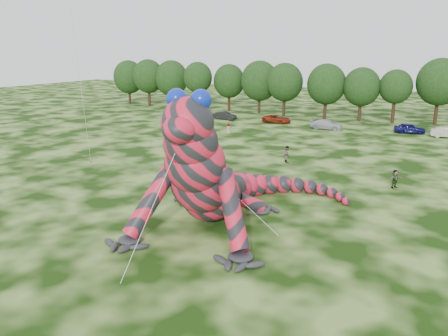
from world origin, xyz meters
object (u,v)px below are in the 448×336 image
inflatable_gecko (216,152)px  tree_7 (326,91)px  flying_kite (70,8)px  tree_0 (129,82)px  spectator_5 (395,179)px  car_4 (410,128)px  car_1 (225,116)px  spectator_1 (287,154)px  tree_9 (395,96)px  car_0 (191,113)px  spectator_4 (229,129)px  car_2 (277,119)px  tree_6 (285,90)px  car_3 (327,125)px  tree_3 (198,86)px  tree_4 (229,88)px  car_5 (448,133)px  tree_8 (361,94)px  tree_10 (439,92)px  tree_5 (259,87)px  tree_2 (172,84)px  tree_1 (149,83)px

inflatable_gecko → tree_7: 49.86m
flying_kite → tree_0: bearing=124.3°
spectator_5 → car_4: bearing=35.5°
car_1 → spectator_1: spectator_1 is taller
tree_9 → spectator_1: (-7.16, -32.82, -3.45)m
car_0 → spectator_4: spectator_4 is taller
tree_0 → car_4: tree_0 is taller
car_2 → spectator_5: size_ratio=2.95×
tree_6 → car_3: size_ratio=1.91×
tree_3 → tree_4: (6.08, 1.64, -0.19)m
car_0 → tree_6: bearing=-53.7°
car_5 → spectator_1: size_ratio=2.43×
tree_6 → tree_8: size_ratio=1.06×
spectator_4 → tree_8: bearing=-158.5°
tree_0 → spectator_5: tree_0 is taller
tree_10 → spectator_5: (-2.16, -38.53, -4.44)m
spectator_4 → spectator_1: size_ratio=0.89×
tree_3 → tree_9: tree_3 is taller
inflatable_gecko → flying_kite: 18.94m
car_2 → tree_9: bearing=-57.6°
inflatable_gecko → flying_kite: (-15.54, 3.11, 10.38)m
car_5 → inflatable_gecko: bearing=153.9°
flying_kite → spectator_4: flying_kite is taller
car_3 → spectator_1: spectator_1 is taller
tree_5 → tree_7: (13.04, -1.63, -0.16)m
flying_kite → tree_7: bearing=76.6°
tree_5 → car_1: bearing=-102.2°
tree_4 → car_4: 35.68m
tree_2 → car_1: tree_2 is taller
car_2 → spectator_1: 26.15m
flying_kite → tree_2: size_ratio=1.82×
inflatable_gecko → car_0: 49.49m
tree_2 → spectator_4: tree_2 is taller
tree_1 → tree_2: bearing=7.6°
flying_kite → spectator_1: bearing=43.4°
car_3 → spectator_5: (12.41, -26.46, 0.09)m
tree_8 → tree_9: 5.30m
car_1 → car_4: size_ratio=0.96×
tree_0 → tree_8: (50.34, -2.25, -0.28)m
tree_6 → tree_5: bearing=162.5°
tree_0 → tree_9: tree_0 is taller
tree_5 → tree_9: size_ratio=1.13×
tree_7 → tree_6: bearing=-179.1°
tree_5 → car_2: tree_5 is taller
car_1 → car_4: (29.69, 0.35, 0.05)m
tree_0 → tree_9: size_ratio=1.10×
tree_9 → tree_10: (6.33, 1.23, 0.91)m
tree_2 → tree_0: bearing=177.7°
car_2 → tree_0: bearing=80.4°
inflatable_gecko → tree_8: size_ratio=2.14×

